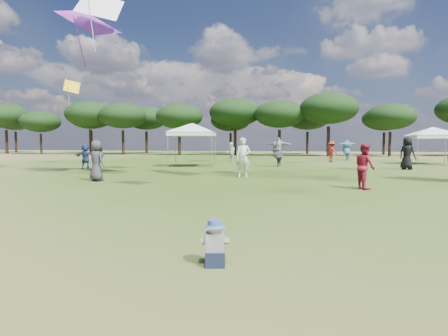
% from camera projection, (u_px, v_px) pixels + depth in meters
% --- Properties ---
extents(tree_line, '(108.78, 17.63, 7.77)m').
position_uv_depth(tree_line, '(320.00, 113.00, 47.75)').
color(tree_line, black).
rests_on(tree_line, ground).
extents(tent_left, '(5.90, 5.90, 3.18)m').
position_uv_depth(tent_left, '(193.00, 125.00, 24.71)').
color(tent_left, gray).
rests_on(tent_left, ground).
extents(tent_right, '(6.22, 6.22, 3.04)m').
position_uv_depth(tent_right, '(433.00, 129.00, 27.44)').
color(tent_right, gray).
rests_on(tent_right, ground).
extents(toddler, '(0.43, 0.46, 0.59)m').
position_uv_depth(toddler, '(215.00, 245.00, 4.75)').
color(toddler, black).
rests_on(toddler, ground).
extents(festival_crowd, '(29.45, 23.79, 1.93)m').
position_uv_depth(festival_crowd, '(339.00, 153.00, 23.95)').
color(festival_crowd, olive).
rests_on(festival_crowd, ground).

